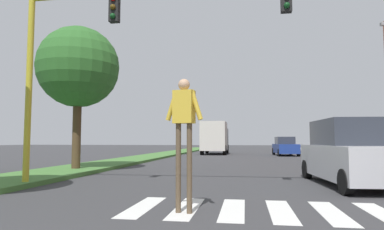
{
  "coord_description": "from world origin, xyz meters",
  "views": [
    {
      "loc": [
        -0.2,
        1.69,
        1.33
      ],
      "look_at": [
        -3.27,
        21.03,
        2.82
      ],
      "focal_mm": 31.41,
      "sensor_mm": 36.0,
      "label": 1
    }
  ],
  "objects_px": {
    "sedan_midblock": "(285,147)",
    "truck_box_delivery": "(215,137)",
    "traffic_light_gantry": "(113,34)",
    "suv_crossing": "(351,154)",
    "tree_mid": "(78,68)",
    "pedestrian_performer": "(184,123)"
  },
  "relations": [
    {
      "from": "sedan_midblock",
      "to": "truck_box_delivery",
      "type": "xyz_separation_m",
      "value": [
        -6.46,
        2.02,
        0.86
      ]
    },
    {
      "from": "traffic_light_gantry",
      "to": "suv_crossing",
      "type": "relative_size",
      "value": 1.85
    },
    {
      "from": "sedan_midblock",
      "to": "truck_box_delivery",
      "type": "bearing_deg",
      "value": 162.61
    },
    {
      "from": "traffic_light_gantry",
      "to": "suv_crossing",
      "type": "xyz_separation_m",
      "value": [
        6.84,
        1.85,
        -3.42
      ]
    },
    {
      "from": "tree_mid",
      "to": "suv_crossing",
      "type": "bearing_deg",
      "value": -14.74
    },
    {
      "from": "tree_mid",
      "to": "traffic_light_gantry",
      "type": "xyz_separation_m",
      "value": [
        3.44,
        -4.56,
        -0.14
      ]
    },
    {
      "from": "truck_box_delivery",
      "to": "tree_mid",
      "type": "bearing_deg",
      "value": -102.08
    },
    {
      "from": "pedestrian_performer",
      "to": "sedan_midblock",
      "type": "distance_m",
      "value": 25.32
    },
    {
      "from": "truck_box_delivery",
      "to": "sedan_midblock",
      "type": "bearing_deg",
      "value": -17.39
    },
    {
      "from": "traffic_light_gantry",
      "to": "sedan_midblock",
      "type": "relative_size",
      "value": 2.0
    },
    {
      "from": "sedan_midblock",
      "to": "traffic_light_gantry",
      "type": "bearing_deg",
      "value": -108.03
    },
    {
      "from": "suv_crossing",
      "to": "sedan_midblock",
      "type": "height_order",
      "value": "suv_crossing"
    },
    {
      "from": "tree_mid",
      "to": "truck_box_delivery",
      "type": "distance_m",
      "value": 20.27
    },
    {
      "from": "sedan_midblock",
      "to": "tree_mid",
      "type": "bearing_deg",
      "value": -121.19
    },
    {
      "from": "tree_mid",
      "to": "pedestrian_performer",
      "type": "height_order",
      "value": "tree_mid"
    },
    {
      "from": "tree_mid",
      "to": "truck_box_delivery",
      "type": "xyz_separation_m",
      "value": [
        4.2,
        19.62,
        -2.86
      ]
    },
    {
      "from": "traffic_light_gantry",
      "to": "sedan_midblock",
      "type": "bearing_deg",
      "value": 71.97
    },
    {
      "from": "suv_crossing",
      "to": "sedan_midblock",
      "type": "distance_m",
      "value": 20.31
    },
    {
      "from": "tree_mid",
      "to": "pedestrian_performer",
      "type": "distance_m",
      "value": 9.85
    },
    {
      "from": "pedestrian_performer",
      "to": "traffic_light_gantry",
      "type": "bearing_deg",
      "value": 133.44
    },
    {
      "from": "suv_crossing",
      "to": "traffic_light_gantry",
      "type": "bearing_deg",
      "value": -164.82
    },
    {
      "from": "suv_crossing",
      "to": "truck_box_delivery",
      "type": "relative_size",
      "value": 0.76
    }
  ]
}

